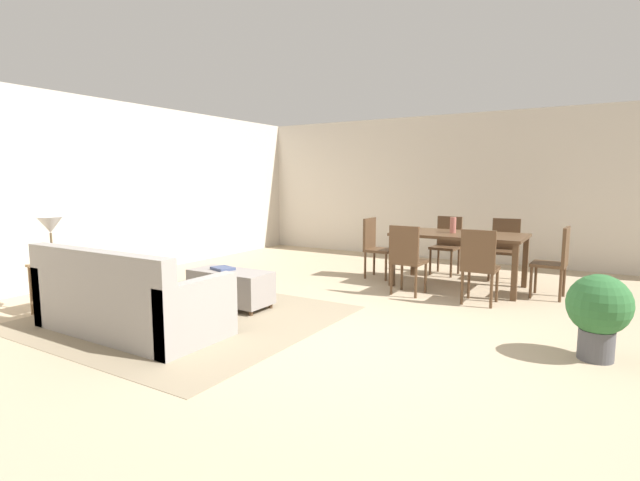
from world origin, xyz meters
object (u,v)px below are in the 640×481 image
couch (128,303)px  dining_chair_head_west (375,244)px  dining_chair_near_right (479,262)px  vase_centerpiece (453,225)px  table_lamp (50,227)px  dining_chair_far_right (505,245)px  side_table (54,274)px  potted_plant (599,310)px  dining_chair_head_east (556,258)px  dining_table (459,239)px  dining_chair_near_left (407,256)px  book_on_ottoman (223,268)px  ottoman_table (231,286)px  dining_chair_far_left (447,242)px

couch → dining_chair_head_west: dining_chair_head_west is taller
dining_chair_near_right → vase_centerpiece: 1.11m
dining_chair_head_west → vase_centerpiece: vase_centerpiece is taller
table_lamp → dining_chair_far_right: (3.99, 4.59, -0.46)m
side_table → potted_plant: bearing=16.5°
table_lamp → dining_chair_head_east: (4.78, 3.68, -0.46)m
vase_centerpiece → dining_chair_far_right: bearing=57.1°
table_lamp → dining_chair_head_east: table_lamp is taller
dining_chair_head_west → potted_plant: dining_chair_head_west is taller
side_table → table_lamp: table_lamp is taller
side_table → dining_table: (3.54, 3.72, 0.23)m
dining_chair_near_left → book_on_ottoman: dining_chair_near_left is taller
side_table → couch: bearing=-0.1°
dining_table → potted_plant: bearing=-51.1°
dining_chair_far_right → dining_chair_head_west: (-1.74, -0.89, 0.00)m
dining_chair_near_right → dining_chair_far_right: bearing=90.7°
couch → side_table: size_ratio=3.46×
ottoman_table → dining_chair_far_left: size_ratio=1.09×
couch → dining_chair_far_right: 5.33m
potted_plant → book_on_ottoman: bearing=-175.2°
dining_chair_near_left → dining_chair_near_right: bearing=-0.6°
dining_chair_head_east → dining_chair_head_west: bearing=179.5°
dining_chair_head_west → book_on_ottoman: dining_chair_head_west is taller
side_table → vase_centerpiece: vase_centerpiece is taller
dining_chair_far_right → dining_chair_near_left: bearing=-117.6°
dining_chair_head_west → dining_chair_far_left: bearing=44.8°
couch → potted_plant: size_ratio=2.70×
book_on_ottoman → potted_plant: bearing=4.8°
ottoman_table → dining_chair_head_west: 2.59m
dining_chair_far_left → book_on_ottoman: (-1.72, -3.33, -0.07)m
dining_chair_near_left → dining_chair_near_right: same height
dining_chair_head_east → book_on_ottoman: (-3.37, -2.45, -0.07)m
dining_chair_head_west → book_on_ottoman: 2.61m
dining_table → ottoman_table: bearing=-129.1°
table_lamp → dining_chair_near_right: 4.95m
dining_chair_head_east → ottoman_table: bearing=-143.2°
dining_table → dining_chair_far_right: bearing=62.2°
dining_chair_near_right → book_on_ottoman: size_ratio=3.54×
couch → dining_chair_head_west: (0.97, 3.70, 0.23)m
dining_chair_head_west → side_table: bearing=-121.4°
table_lamp → dining_chair_near_right: bearing=35.4°
vase_centerpiece → potted_plant: (1.84, -2.17, -0.44)m
dining_chair_near_right → dining_chair_head_west: same height
dining_chair_near_left → couch: bearing=-122.2°
dining_chair_near_right → vase_centerpiece: vase_centerpiece is taller
ottoman_table → side_table: (-1.52, -1.24, 0.20)m
side_table → dining_chair_far_left: (3.12, 4.56, 0.07)m
couch → dining_table: size_ratio=1.12×
dining_chair_head_east → book_on_ottoman: 4.17m
couch → dining_chair_head_east: 5.08m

